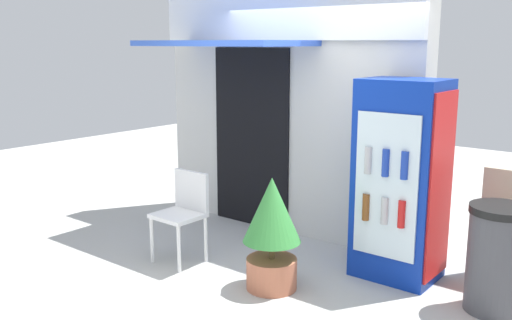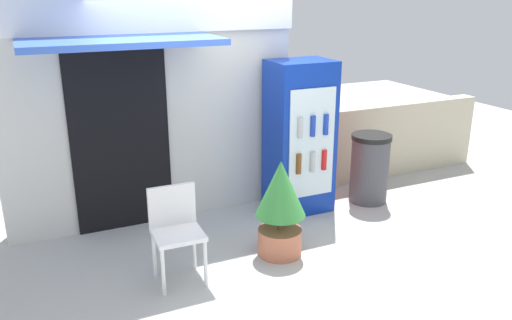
% 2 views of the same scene
% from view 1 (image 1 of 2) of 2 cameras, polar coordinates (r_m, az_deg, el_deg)
% --- Properties ---
extents(ground, '(16.00, 16.00, 0.00)m').
position_cam_1_polar(ground, '(5.42, -0.55, -11.61)').
color(ground, '#B2B2AD').
extents(storefront_building, '(3.33, 1.26, 3.11)m').
position_cam_1_polar(storefront_building, '(6.46, 2.81, 6.87)').
color(storefront_building, silver).
rests_on(storefront_building, ground).
extents(drink_cooler, '(0.75, 0.63, 1.83)m').
position_cam_1_polar(drink_cooler, '(5.32, 14.31, -2.01)').
color(drink_cooler, '#0C2D9E').
rests_on(drink_cooler, ground).
extents(plastic_chair, '(0.46, 0.42, 0.89)m').
position_cam_1_polar(plastic_chair, '(5.68, -7.24, -4.83)').
color(plastic_chair, white).
rests_on(plastic_chair, ground).
extents(potted_plant_near_shop, '(0.51, 0.51, 1.01)m').
position_cam_1_polar(potted_plant_near_shop, '(4.99, 1.60, -6.76)').
color(potted_plant_near_shop, '#BC6B4C').
rests_on(potted_plant_near_shop, ground).
extents(trash_bin, '(0.50, 0.50, 0.88)m').
position_cam_1_polar(trash_bin, '(5.01, 23.06, -9.10)').
color(trash_bin, '#47474C').
rests_on(trash_bin, ground).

